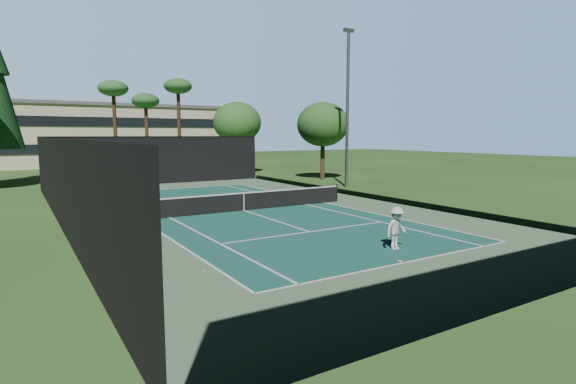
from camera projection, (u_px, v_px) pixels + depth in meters
name	position (u px, v px, depth m)	size (l,w,h in m)	color
ground	(244.00, 211.00, 24.62)	(160.00, 160.00, 0.00)	#2D5620
apron_slab	(244.00, 211.00, 24.61)	(18.00, 32.00, 0.01)	#557955
court_surface	(244.00, 211.00, 24.61)	(10.97, 23.77, 0.01)	#1B584E
court_lines	(244.00, 210.00, 24.61)	(11.07, 23.87, 0.01)	white
tennis_net	(244.00, 201.00, 24.54)	(12.90, 0.10, 1.10)	black
fence	(243.00, 174.00, 24.42)	(18.04, 32.05, 4.03)	black
player	(396.00, 228.00, 16.26)	(1.01, 0.58, 1.57)	silver
tennis_ball_a	(204.00, 271.00, 13.59)	(0.06, 0.06, 0.06)	gold
tennis_ball_b	(197.00, 213.00, 23.81)	(0.06, 0.06, 0.06)	#C3CF2F
tennis_ball_c	(200.00, 203.00, 27.00)	(0.08, 0.08, 0.08)	yellow
tennis_ball_d	(92.00, 206.00, 25.92)	(0.07, 0.07, 0.07)	#D2F337
park_bench	(114.00, 180.00, 35.65)	(1.50, 0.45, 1.02)	beige
trash_bin	(154.00, 179.00, 37.52)	(0.56, 0.56, 0.95)	black
palm_a	(113.00, 92.00, 42.82)	(2.80, 2.80, 9.32)	#442E1D
palm_b	(146.00, 104.00, 46.44)	(2.80, 2.80, 8.42)	#452E1D
palm_c	(178.00, 90.00, 45.04)	(2.80, 2.80, 9.77)	#402A1B
decid_tree_a	(237.00, 123.00, 47.72)	(5.12, 5.12, 7.62)	#4C3520
decid_tree_b	(323.00, 125.00, 41.39)	(4.80, 4.80, 7.14)	#4D3821
campus_building	(99.00, 134.00, 62.94)	(40.50, 12.50, 8.30)	beige
light_pole	(347.00, 105.00, 35.10)	(0.90, 0.25, 12.22)	gray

